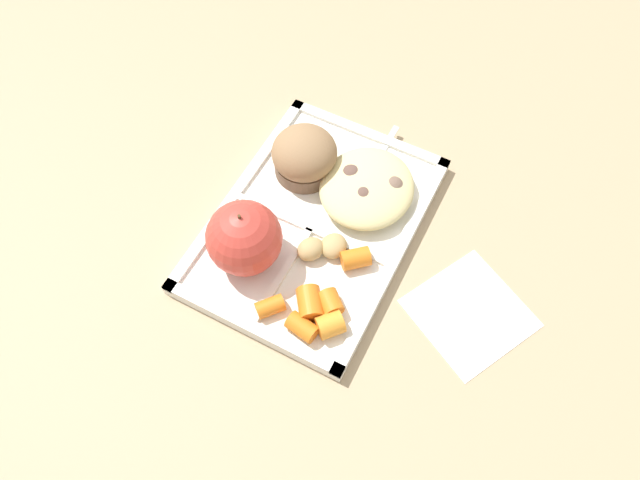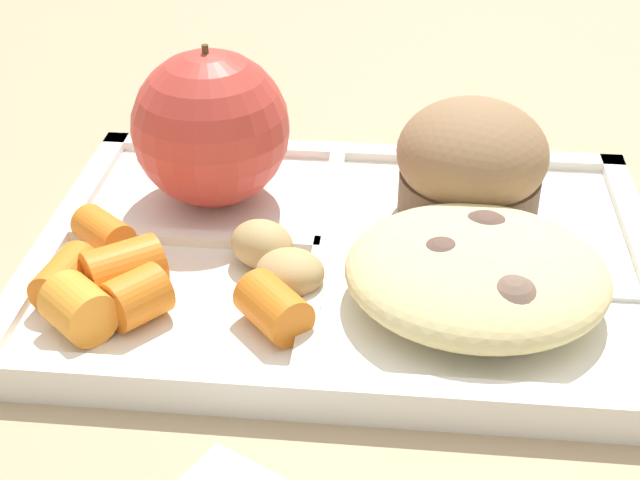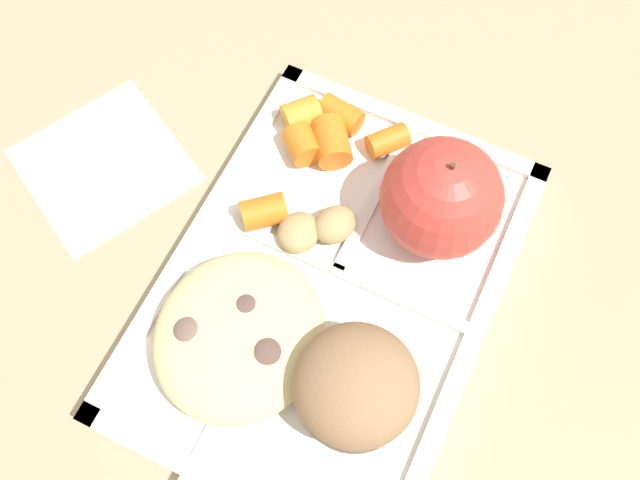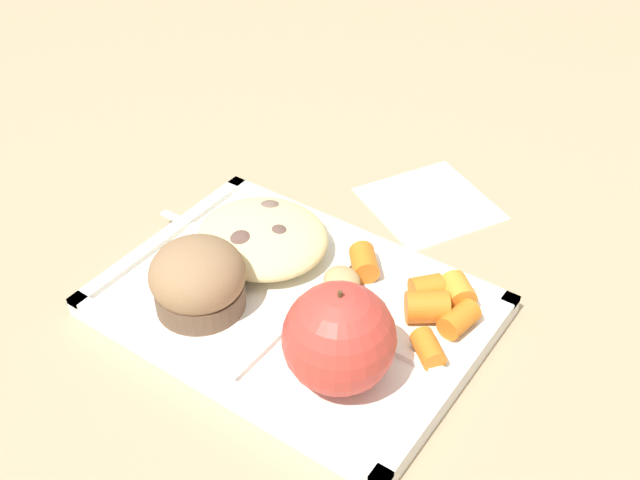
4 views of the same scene
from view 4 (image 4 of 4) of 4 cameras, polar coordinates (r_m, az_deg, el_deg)
ground at (r=0.70m, az=-1.89°, el=-5.43°), size 6.00×6.00×0.00m
lunch_tray at (r=0.69m, az=-1.87°, el=-4.99°), size 0.33×0.23×0.02m
green_apple at (r=0.60m, az=1.41°, el=-7.26°), size 0.09×0.09×0.09m
bran_muffin at (r=0.67m, az=-8.96°, el=-2.89°), size 0.08×0.08×0.07m
carrot_slice_small at (r=0.71m, az=3.26°, el=-1.64°), size 0.04×0.04×0.02m
carrot_slice_back at (r=0.69m, az=7.84°, el=-3.64°), size 0.04×0.04×0.03m
carrot_slice_diagonal at (r=0.67m, az=7.89°, el=-4.90°), size 0.05×0.04×0.03m
carrot_slice_center at (r=0.64m, az=7.95°, el=-7.95°), size 0.04×0.04×0.02m
carrot_slice_tilted at (r=0.67m, az=10.20°, el=-5.77°), size 0.03×0.04×0.02m
carrot_slice_edge at (r=0.69m, az=10.06°, el=-3.78°), size 0.04×0.04×0.03m
potato_chunk_golden at (r=0.69m, az=1.62°, el=-2.98°), size 0.04×0.03×0.02m
potato_chunk_large at (r=0.67m, az=1.81°, el=-4.49°), size 0.04×0.04×0.02m
egg_noodle_pile at (r=0.73m, az=-4.25°, el=0.19°), size 0.13×0.12×0.03m
meatball_front at (r=0.72m, az=-5.70°, el=-0.64°), size 0.04×0.04×0.04m
meatball_center at (r=0.73m, az=-2.59°, el=0.29°), size 0.03×0.03×0.03m
meatball_back at (r=0.72m, az=-3.08°, el=-0.18°), size 0.04×0.04×0.04m
meatball_side at (r=0.75m, az=-3.71°, el=1.67°), size 0.03×0.03×0.03m
plastic_fork at (r=0.75m, az=-6.45°, el=-0.37°), size 0.16×0.02×0.00m
paper_napkin at (r=0.83m, az=8.05°, el=2.70°), size 0.16×0.16×0.00m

